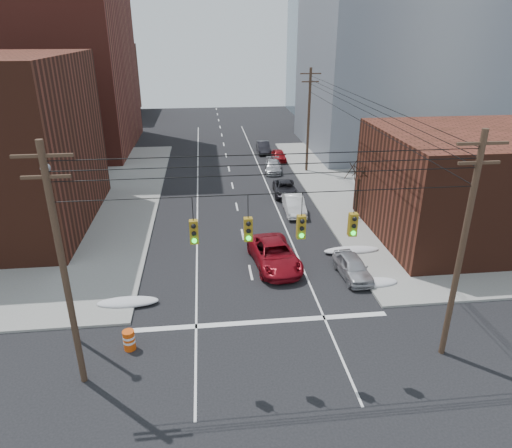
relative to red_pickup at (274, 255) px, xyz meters
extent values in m
plane|color=black|center=(-1.68, -12.78, -0.82)|extent=(160.00, 160.00, 0.00)
cube|color=gray|center=(25.32, 14.22, -0.74)|extent=(40.00, 40.00, 0.15)
cube|color=maroon|center=(-25.68, 35.22, 14.18)|extent=(24.00, 20.00, 30.00)
cube|color=#482115|center=(-27.68, 61.22, 5.18)|extent=(22.00, 18.00, 12.00)
cube|color=gray|center=(20.32, 31.22, 11.68)|extent=(22.00, 20.00, 25.00)
cube|color=gray|center=(22.32, 57.22, 10.18)|extent=(20.00, 18.00, 22.00)
cube|color=#482115|center=(16.32, 3.22, 3.18)|extent=(16.00, 12.00, 8.00)
cylinder|color=#473323|center=(-10.18, -9.78, 4.68)|extent=(0.28, 0.28, 11.00)
cube|color=#473323|center=(-10.18, -9.78, 9.58)|extent=(2.20, 0.12, 0.12)
cube|color=#473323|center=(-10.18, -9.78, 8.78)|extent=(1.80, 0.12, 0.12)
cylinder|color=#473323|center=(6.82, -9.78, 4.68)|extent=(0.28, 0.28, 11.00)
cube|color=#473323|center=(6.82, -9.78, 9.58)|extent=(2.20, 0.12, 0.12)
cube|color=#473323|center=(6.82, -9.78, 8.78)|extent=(1.80, 0.12, 0.12)
cylinder|color=#473323|center=(6.82, 21.22, 4.68)|extent=(0.28, 0.28, 11.00)
cube|color=#473323|center=(6.82, 21.22, 9.58)|extent=(2.20, 0.12, 0.12)
cube|color=#473323|center=(6.82, 21.22, 8.78)|extent=(1.80, 0.12, 0.12)
cylinder|color=black|center=(-1.68, -9.78, 7.78)|extent=(17.00, 0.04, 0.04)
cylinder|color=black|center=(-4.88, -9.78, 7.28)|extent=(0.03, 0.03, 1.00)
cube|color=olive|center=(-4.88, -9.78, 6.28)|extent=(0.35, 0.30, 1.00)
sphere|color=black|center=(-4.88, -9.95, 6.60)|extent=(0.20, 0.20, 0.20)
sphere|color=black|center=(-4.88, -9.95, 6.28)|extent=(0.20, 0.20, 0.20)
sphere|color=#0CE526|center=(-4.88, -9.95, 5.96)|extent=(0.20, 0.20, 0.20)
cylinder|color=black|center=(-2.68, -9.78, 7.28)|extent=(0.03, 0.03, 1.00)
cube|color=olive|center=(-2.68, -9.78, 6.28)|extent=(0.35, 0.30, 1.00)
sphere|color=black|center=(-2.68, -9.95, 6.60)|extent=(0.20, 0.20, 0.20)
sphere|color=black|center=(-2.68, -9.95, 6.28)|extent=(0.20, 0.20, 0.20)
sphere|color=#0CE526|center=(-2.68, -9.95, 5.96)|extent=(0.20, 0.20, 0.20)
cylinder|color=black|center=(-0.48, -9.78, 7.28)|extent=(0.03, 0.03, 1.00)
cube|color=olive|center=(-0.48, -9.78, 6.28)|extent=(0.35, 0.30, 1.00)
sphere|color=black|center=(-0.48, -9.95, 6.60)|extent=(0.20, 0.20, 0.20)
sphere|color=black|center=(-0.48, -9.95, 6.28)|extent=(0.20, 0.20, 0.20)
sphere|color=#0CE526|center=(-0.48, -9.95, 5.96)|extent=(0.20, 0.20, 0.20)
cylinder|color=black|center=(1.72, -9.78, 7.28)|extent=(0.03, 0.03, 1.00)
cube|color=olive|center=(1.72, -9.78, 6.28)|extent=(0.35, 0.30, 1.00)
sphere|color=black|center=(1.72, -9.95, 6.60)|extent=(0.20, 0.20, 0.20)
sphere|color=black|center=(1.72, -9.95, 6.28)|extent=(0.20, 0.20, 0.20)
sphere|color=#0CE526|center=(1.72, -9.95, 5.96)|extent=(0.20, 0.20, 0.20)
cylinder|color=gray|center=(-11.18, -6.78, 3.68)|extent=(0.18, 0.18, 9.00)
sphere|color=gray|center=(-11.18, -6.78, 8.28)|extent=(0.44, 0.44, 0.44)
cylinder|color=black|center=(7.92, 7.22, 0.93)|extent=(0.20, 0.20, 3.50)
cylinder|color=black|center=(8.31, 7.34, 3.26)|extent=(0.27, 0.82, 1.19)
cylinder|color=black|center=(8.15, 7.80, 3.34)|extent=(1.17, 0.54, 1.38)
cylinder|color=black|center=(7.49, 7.96, 3.37)|extent=(1.44, 1.00, 1.48)
cylinder|color=black|center=(7.53, 7.28, 3.26)|extent=(0.17, 0.84, 1.19)
cylinder|color=black|center=(7.47, 6.81, 3.34)|extent=(0.82, 0.99, 1.40)
cylinder|color=black|center=(7.99, 6.37, 3.37)|extent=(1.74, 0.21, 1.43)
cylinder|color=black|center=(8.25, 7.00, 3.26)|extent=(0.48, 0.73, 1.20)
ellipsoid|color=silver|center=(-9.08, -3.78, -0.61)|extent=(3.50, 1.08, 0.42)
ellipsoid|color=silver|center=(5.72, -3.28, -0.61)|extent=(3.00, 1.08, 0.42)
ellipsoid|color=silver|center=(5.72, 1.22, -0.61)|extent=(4.00, 1.08, 0.42)
imported|color=maroon|center=(0.00, 0.00, 0.00)|extent=(3.36, 6.15, 1.64)
imported|color=#B2B1B6|center=(4.72, -2.02, -0.13)|extent=(1.90, 4.16, 1.38)
imported|color=white|center=(3.12, 9.25, -0.08)|extent=(1.75, 4.56, 1.48)
imported|color=black|center=(3.12, 13.85, -0.19)|extent=(2.41, 4.68, 1.26)
imported|color=#A8A8AD|center=(3.12, 21.55, -0.19)|extent=(2.26, 4.48, 1.25)
imported|color=maroon|center=(4.50, 26.03, -0.17)|extent=(1.57, 3.80, 1.29)
imported|color=black|center=(3.12, 30.05, -0.12)|extent=(1.54, 4.27, 1.40)
imported|color=silver|center=(-17.66, 7.35, 0.07)|extent=(4.71, 3.24, 1.47)
imported|color=#A2A2A6|center=(-16.40, 12.23, 0.08)|extent=(5.81, 3.54, 1.51)
imported|color=silver|center=(-20.85, 10.51, 0.01)|extent=(4.05, 1.82, 1.35)
cylinder|color=#D7480B|center=(-8.42, -7.77, -0.29)|extent=(0.75, 0.75, 1.05)
cylinder|color=white|center=(-8.42, -7.77, -0.08)|extent=(0.77, 0.77, 0.13)
cylinder|color=white|center=(-8.42, -7.77, -0.35)|extent=(0.77, 0.77, 0.13)
camera|label=1|loc=(-4.29, -26.71, 13.83)|focal=32.00mm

